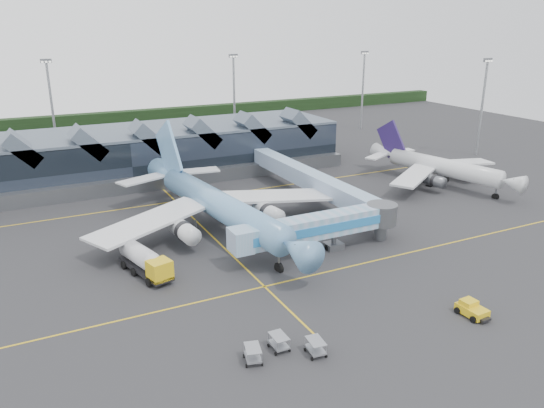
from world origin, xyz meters
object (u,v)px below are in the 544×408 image
pushback_tug (472,309)px  main_airliner (215,203)px  jet_bridge (328,225)px  regional_jet (439,166)px  fuel_truck (144,259)px

pushback_tug → main_airliner: bearing=110.7°
main_airliner → jet_bridge: size_ratio=1.80×
jet_bridge → regional_jet: bearing=25.9°
fuel_truck → pushback_tug: fuel_truck is taller
regional_jet → fuel_truck: size_ratio=3.14×
main_airliner → regional_jet: main_airliner is taller
fuel_truck → pushback_tug: (28.94, -25.83, -1.23)m
regional_jet → pushback_tug: bearing=-141.9°
fuel_truck → regional_jet: bearing=-2.0°
main_airliner → fuel_truck: (-13.37, -9.82, -2.40)m
regional_jet → main_airliner: bearing=171.8°
regional_jet → jet_bridge: regional_jet is taller
regional_jet → fuel_truck: (-61.03, -13.65, -1.63)m
main_airliner → regional_jet: 47.82m
main_airliner → fuel_truck: bearing=-150.5°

